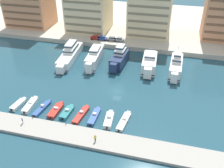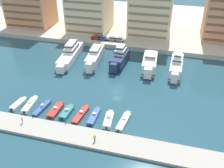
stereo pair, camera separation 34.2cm
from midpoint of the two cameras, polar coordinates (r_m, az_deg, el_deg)
ground_plane at (r=75.49m, az=1.28°, el=-1.70°), size 400.00×400.00×0.00m
quay_promenade at (r=133.43m, az=8.22°, el=13.79°), size 180.00×70.00×1.81m
pier_dock at (r=59.35m, az=-3.79°, el=-12.48°), size 120.00×6.06×0.72m
yacht_white_far_left at (r=94.66m, az=-9.36°, el=6.78°), size 6.45×23.02×7.96m
yacht_white_left at (r=90.96m, az=-3.81°, el=6.18°), size 5.08×17.91×7.38m
yacht_navy_mid_left at (r=89.75m, az=1.88°, el=5.97°), size 4.98×15.15×8.63m
yacht_white_center_left at (r=87.65m, az=8.71°, el=4.75°), size 5.36×15.52×7.20m
yacht_white_center at (r=87.40m, az=14.60°, el=4.15°), size 4.21×16.86×8.64m
motorboat_white_far_left at (r=74.10m, az=-20.49°, el=-4.30°), size 2.31×6.19×0.97m
motorboat_white_left at (r=72.63m, az=-18.05°, el=-4.53°), size 2.39×7.69×1.42m
motorboat_blue_mid_left at (r=70.67m, az=-15.57°, el=-5.31°), size 2.29×7.83×1.36m
motorboat_red_center_left at (r=68.97m, az=-12.60°, el=-5.83°), size 2.27×7.15×1.28m
motorboat_teal_center at (r=67.72m, az=-10.12°, el=-6.30°), size 2.30×6.44×1.39m
motorboat_red_center_right at (r=66.40m, az=-6.98°, el=-6.93°), size 2.42×8.11×1.32m
motorboat_blue_mid_right at (r=65.51m, az=-3.97°, el=-7.36°), size 1.74×7.52×1.26m
motorboat_white_right at (r=64.09m, az=-0.62°, el=-8.13°), size 2.49×6.93×1.69m
motorboat_white_far_right at (r=63.92m, az=2.83°, el=-8.49°), size 2.54×8.10×1.23m
car_red_far_left at (r=107.62m, az=-3.58°, el=10.63°), size 4.20×2.12×1.80m
car_blue_left at (r=106.75m, az=-2.00°, el=10.49°), size 4.12×1.95×1.80m
car_grey_mid_left at (r=105.99m, az=0.11°, el=10.35°), size 4.14×2.00×1.80m
car_grey_center_left at (r=105.27m, az=1.86°, el=10.18°), size 4.15×2.02×1.80m
apartment_block_far_left at (r=128.79m, az=-18.26°, el=17.57°), size 20.70×15.12×24.45m
apartment_block_left at (r=117.91m, az=-4.97°, el=16.19°), size 18.10×18.23×18.27m
apartment_block_mid_left at (r=111.85m, az=9.08°, el=17.35°), size 18.05×15.94×26.90m
pedestrian_near_edge at (r=57.76m, az=-3.82°, el=-12.08°), size 0.46×0.59×1.76m
pedestrian_mid_deck at (r=66.07m, az=-19.73°, el=-7.69°), size 0.49×0.50×1.69m
bollard_west at (r=67.27m, az=-17.59°, el=-7.18°), size 0.20×0.20×0.61m
bollard_west_mid at (r=63.36m, az=-10.39°, el=-8.77°), size 0.20×0.20×0.61m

